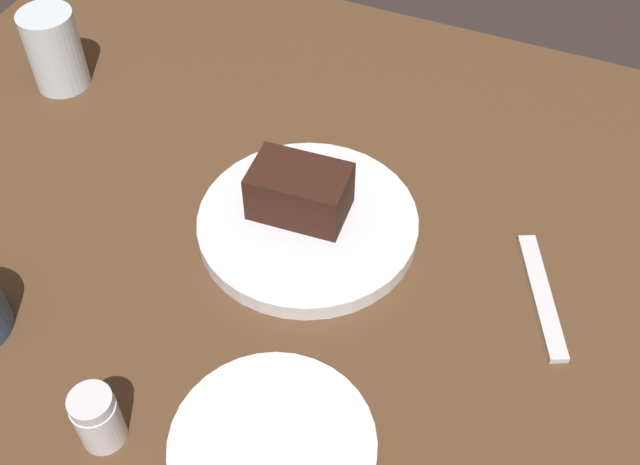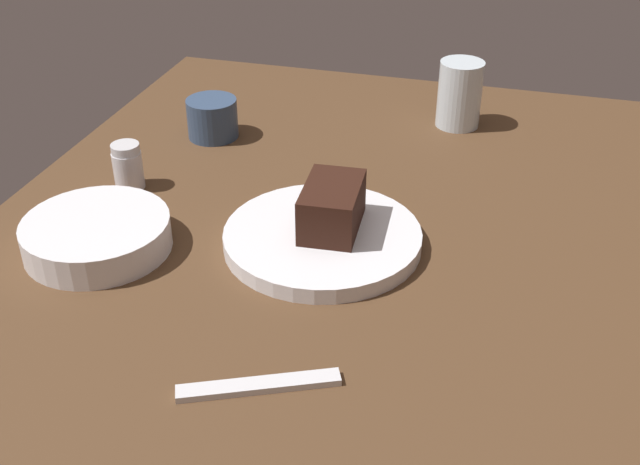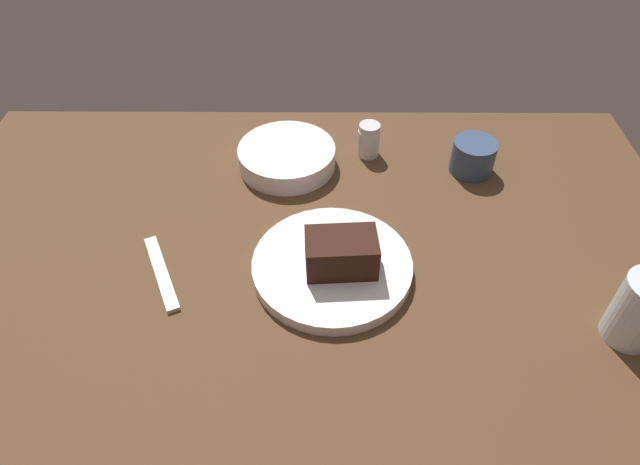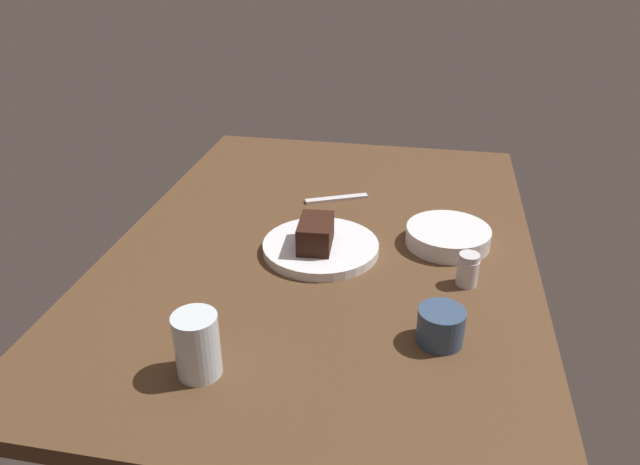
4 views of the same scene
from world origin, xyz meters
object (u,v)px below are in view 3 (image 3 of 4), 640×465
at_px(chocolate_cake_slice, 341,253).
at_px(dessert_spoon, 161,273).
at_px(coffee_cup, 473,157).
at_px(dessert_plate, 332,268).
at_px(salt_shaker, 369,140).
at_px(side_bowl, 287,157).
at_px(water_glass, 640,310).

distance_m(chocolate_cake_slice, dessert_spoon, 0.26).
bearing_deg(coffee_cup, dessert_plate, -135.59).
height_order(chocolate_cake_slice, dessert_spoon, chocolate_cake_slice).
xyz_separation_m(salt_shaker, coffee_cup, (0.18, -0.05, -0.00)).
xyz_separation_m(salt_shaker, side_bowl, (-0.14, -0.03, -0.01)).
relative_size(dessert_plate, water_glass, 2.30).
height_order(water_glass, dessert_spoon, water_glass).
bearing_deg(side_bowl, chocolate_cake_slice, -70.86).
bearing_deg(salt_shaker, side_bowl, -166.72).
xyz_separation_m(chocolate_cake_slice, water_glass, (0.37, -0.10, 0.00)).
xyz_separation_m(dessert_plate, chocolate_cake_slice, (0.01, -0.01, 0.04)).
bearing_deg(water_glass, dessert_spoon, 170.99).
bearing_deg(dessert_plate, water_glass, -15.35).
xyz_separation_m(side_bowl, coffee_cup, (0.32, -0.01, 0.01)).
relative_size(dessert_plate, side_bowl, 1.36).
xyz_separation_m(chocolate_cake_slice, coffee_cup, (0.23, 0.24, -0.02)).
distance_m(dessert_plate, side_bowl, 0.26).
xyz_separation_m(water_glass, side_bowl, (-0.46, 0.36, -0.03)).
xyz_separation_m(dessert_plate, dessert_spoon, (-0.25, -0.01, -0.01)).
relative_size(salt_shaker, coffee_cup, 0.84).
height_order(chocolate_cake_slice, salt_shaker, chocolate_cake_slice).
bearing_deg(chocolate_cake_slice, dessert_spoon, -179.94).
height_order(salt_shaker, side_bowl, salt_shaker).
bearing_deg(side_bowl, water_glass, -37.73).
bearing_deg(water_glass, chocolate_cake_slice, 164.91).
bearing_deg(dessert_spoon, chocolate_cake_slice, 65.48).
height_order(water_glass, coffee_cup, water_glass).
distance_m(side_bowl, coffee_cup, 0.32).
xyz_separation_m(dessert_plate, salt_shaker, (0.07, 0.29, 0.02)).
relative_size(water_glass, dessert_spoon, 0.67).
distance_m(dessert_plate, water_glass, 0.40).
bearing_deg(dessert_plate, chocolate_cake_slice, -23.06).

